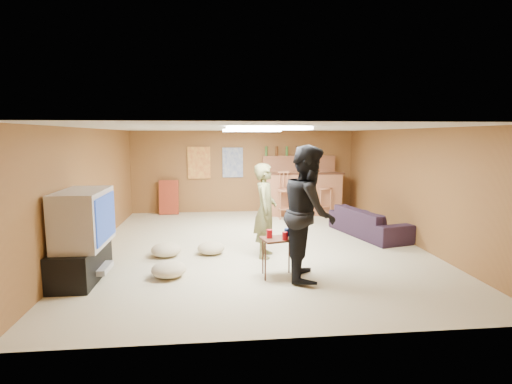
{
  "coord_description": "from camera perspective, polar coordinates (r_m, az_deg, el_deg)",
  "views": [
    {
      "loc": [
        -0.76,
        -7.29,
        2.06
      ],
      "look_at": [
        0.0,
        0.2,
        1.0
      ],
      "focal_mm": 28.0,
      "sensor_mm": 36.0,
      "label": 1
    }
  ],
  "objects": [
    {
      "name": "ground",
      "position": [
        7.62,
        0.15,
        -7.68
      ],
      "size": [
        7.0,
        7.0,
        0.0
      ],
      "primitive_type": "plane",
      "color": "#C1B693",
      "rests_on": "ground"
    },
    {
      "name": "ceiling",
      "position": [
        7.34,
        0.16,
        9.1
      ],
      "size": [
        6.0,
        7.0,
        0.02
      ],
      "primitive_type": "cube",
      "color": "silver",
      "rests_on": "ground"
    },
    {
      "name": "wall_back",
      "position": [
        10.86,
        -1.76,
        2.94
      ],
      "size": [
        6.0,
        0.02,
        2.2
      ],
      "primitive_type": "cube",
      "color": "brown",
      "rests_on": "ground"
    },
    {
      "name": "wall_front",
      "position": [
        3.99,
        5.41,
        -5.97
      ],
      "size": [
        6.0,
        0.02,
        2.2
      ],
      "primitive_type": "cube",
      "color": "brown",
      "rests_on": "ground"
    },
    {
      "name": "wall_left",
      "position": [
        7.69,
        -22.67,
        0.22
      ],
      "size": [
        0.02,
        7.0,
        2.2
      ],
      "primitive_type": "cube",
      "color": "brown",
      "rests_on": "ground"
    },
    {
      "name": "wall_right",
      "position": [
        8.26,
        21.33,
        0.79
      ],
      "size": [
        0.02,
        7.0,
        2.2
      ],
      "primitive_type": "cube",
      "color": "brown",
      "rests_on": "ground"
    },
    {
      "name": "tv_stand",
      "position": [
        6.38,
        -23.73,
        -9.17
      ],
      "size": [
        0.55,
        1.3,
        0.5
      ],
      "primitive_type": "cube",
      "color": "black",
      "rests_on": "ground"
    },
    {
      "name": "dvd_box",
      "position": [
        6.34,
        -21.76,
        -10.1
      ],
      "size": [
        0.35,
        0.5,
        0.08
      ],
      "primitive_type": "cube",
      "color": "#B2B2B7",
      "rests_on": "tv_stand"
    },
    {
      "name": "tv_body",
      "position": [
        6.2,
        -23.45,
        -3.44
      ],
      "size": [
        0.6,
        1.1,
        0.8
      ],
      "primitive_type": "cube",
      "color": "#B2B2B7",
      "rests_on": "tv_stand"
    },
    {
      "name": "tv_screen",
      "position": [
        6.12,
        -20.68,
        -3.45
      ],
      "size": [
        0.02,
        0.95,
        0.65
      ],
      "primitive_type": "cube",
      "color": "navy",
      "rests_on": "tv_body"
    },
    {
      "name": "bar_counter",
      "position": [
        10.6,
        6.58,
        -0.23
      ],
      "size": [
        2.0,
        0.6,
        1.1
      ],
      "primitive_type": "cube",
      "color": "#985837",
      "rests_on": "ground"
    },
    {
      "name": "bar_lip",
      "position": [
        10.29,
        6.93,
        2.6
      ],
      "size": [
        2.1,
        0.12,
        0.05
      ],
      "primitive_type": "cube",
      "color": "#3C1F13",
      "rests_on": "bar_counter"
    },
    {
      "name": "bar_shelf",
      "position": [
        10.95,
        6.15,
        5.03
      ],
      "size": [
        2.0,
        0.18,
        0.05
      ],
      "primitive_type": "cube",
      "color": "#985837",
      "rests_on": "bar_backing"
    },
    {
      "name": "bar_backing",
      "position": [
        10.98,
        6.11,
        3.48
      ],
      "size": [
        2.0,
        0.14,
        0.6
      ],
      "primitive_type": "cube",
      "color": "#985837",
      "rests_on": "bar_counter"
    },
    {
      "name": "poster_left",
      "position": [
        10.79,
        -8.14,
        4.16
      ],
      "size": [
        0.6,
        0.03,
        0.85
      ],
      "primitive_type": "cube",
      "color": "#BF3F26",
      "rests_on": "wall_back"
    },
    {
      "name": "poster_right",
      "position": [
        10.79,
        -3.35,
        4.23
      ],
      "size": [
        0.55,
        0.03,
        0.8
      ],
      "primitive_type": "cube",
      "color": "#334C99",
      "rests_on": "wall_back"
    },
    {
      "name": "folding_chair_stack",
      "position": [
        10.79,
        -12.33,
        -0.76
      ],
      "size": [
        0.5,
        0.26,
        0.91
      ],
      "primitive_type": "cube",
      "rotation": [
        -0.14,
        0.0,
        0.0
      ],
      "color": "#9B331C",
      "rests_on": "ground"
    },
    {
      "name": "ceiling_panel_front",
      "position": [
        5.85,
        1.71,
        9.08
      ],
      "size": [
        1.2,
        0.6,
        0.04
      ],
      "primitive_type": "cube",
      "color": "white",
      "rests_on": "ceiling"
    },
    {
      "name": "ceiling_panel_back",
      "position": [
        8.53,
        -0.69,
        8.75
      ],
      "size": [
        1.2,
        0.6,
        0.04
      ],
      "primitive_type": "cube",
      "color": "white",
      "rests_on": "ceiling"
    },
    {
      "name": "person_olive",
      "position": [
        6.79,
        1.33,
        -2.66
      ],
      "size": [
        0.51,
        0.66,
        1.61
      ],
      "primitive_type": "imported",
      "rotation": [
        0.0,
        0.0,
        1.33
      ],
      "color": "#67663C",
      "rests_on": "ground"
    },
    {
      "name": "person_black",
      "position": [
        5.8,
        7.54,
        -2.9
      ],
      "size": [
        0.88,
        1.05,
        1.94
      ],
      "primitive_type": "imported",
      "rotation": [
        0.0,
        0.0,
        1.4
      ],
      "color": "black",
      "rests_on": "ground"
    },
    {
      "name": "sofa",
      "position": [
        8.65,
        15.77,
        -4.15
      ],
      "size": [
        1.21,
        2.06,
        0.57
      ],
      "primitive_type": "imported",
      "rotation": [
        0.0,
        0.0,
        1.82
      ],
      "color": "black",
      "rests_on": "ground"
    },
    {
      "name": "tray_table",
      "position": [
        5.94,
        3.09,
        -9.31
      ],
      "size": [
        0.52,
        0.45,
        0.58
      ],
      "primitive_type": "cube",
      "rotation": [
        0.0,
        0.0,
        0.23
      ],
      "color": "#3C1F13",
      "rests_on": "ground"
    },
    {
      "name": "cup_red_near",
      "position": [
        5.86,
        1.94,
        -5.99
      ],
      "size": [
        0.1,
        0.1,
        0.12
      ],
      "primitive_type": "cylinder",
      "rotation": [
        0.0,
        0.0,
        -0.14
      ],
      "color": "#A90B16",
      "rests_on": "tray_table"
    },
    {
      "name": "cup_red_far",
      "position": [
        5.76,
        4.16,
        -6.28
      ],
      "size": [
        0.11,
        0.11,
        0.11
      ],
      "primitive_type": "cylinder",
      "rotation": [
        0.0,
        0.0,
        -0.36
      ],
      "color": "#A90B16",
      "rests_on": "tray_table"
    },
    {
      "name": "cup_blue",
      "position": [
        5.97,
        4.46,
        -5.77
      ],
      "size": [
        0.09,
        0.09,
        0.12
      ],
      "primitive_type": "cylinder",
      "rotation": [
        0.0,
        0.0,
        -0.13
      ],
      "color": "navy",
      "rests_on": "tray_table"
    },
    {
      "name": "bar_stool_left",
      "position": [
        9.99,
        4.12,
        -0.54
      ],
      "size": [
        0.44,
        0.44,
        1.16
      ],
      "primitive_type": null,
      "rotation": [
        0.0,
        0.0,
        0.22
      ],
      "color": "#985837",
      "rests_on": "ground"
    },
    {
      "name": "bar_stool_right",
      "position": [
        10.5,
        9.76,
        -0.33
      ],
      "size": [
        0.46,
        0.46,
        1.11
      ],
      "primitive_type": null,
      "rotation": [
        0.0,
        0.0,
        0.41
      ],
      "color": "#985837",
      "rests_on": "ground"
    },
    {
      "name": "cushion_near_tv",
      "position": [
        7.12,
        -12.72,
        -8.03
      ],
      "size": [
        0.63,
        0.63,
        0.23
      ],
      "primitive_type": "ellipsoid",
      "rotation": [
        0.0,
        0.0,
        -0.27
      ],
      "color": "tan",
      "rests_on": "ground"
    },
    {
      "name": "cushion_mid",
      "position": [
        7.13,
        -6.46,
        -7.93
      ],
      "size": [
        0.59,
        0.59,
        0.21
      ],
      "primitive_type": "ellipsoid",
      "rotation": [
        0.0,
        0.0,
        0.3
      ],
      "color": "tan",
      "rests_on": "ground"
    },
    {
      "name": "cushion_far",
      "position": [
        6.11,
        -12.35,
        -10.74
      ],
      "size": [
        0.62,
        0.62,
        0.23
      ],
      "primitive_type": "ellipsoid",
      "rotation": [
        0.0,
        0.0,
        0.25
      ],
      "color": "tan",
      "rests_on": "ground"
    },
    {
      "name": "bottle_row",
      "position": [
        10.85,
        4.42,
        5.85
      ],
      "size": [
        1.2,
        0.08,
        0.26
      ],
      "primitive_type": null,
      "color": "#3F7233",
      "rests_on": "bar_shelf"
    }
  ]
}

